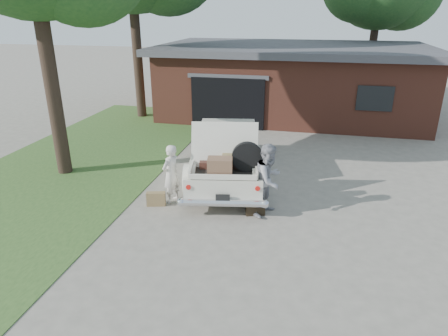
# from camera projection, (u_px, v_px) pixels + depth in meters

# --- Properties ---
(ground) EXTENTS (90.00, 90.00, 0.00)m
(ground) POSITION_uv_depth(u_px,v_px,m) (219.00, 217.00, 10.15)
(ground) COLOR gray
(ground) RESTS_ON ground
(grass_strip) EXTENTS (6.00, 16.00, 0.02)m
(grass_strip) POSITION_uv_depth(u_px,v_px,m) (86.00, 159.00, 13.99)
(grass_strip) COLOR #2D4C1E
(grass_strip) RESTS_ON ground
(house) EXTENTS (12.80, 7.80, 3.30)m
(house) POSITION_uv_depth(u_px,v_px,m) (292.00, 79.00, 19.72)
(house) COLOR brown
(house) RESTS_ON ground
(sedan) EXTENTS (2.97, 5.64, 2.17)m
(sedan) POSITION_uv_depth(u_px,v_px,m) (227.00, 154.00, 12.21)
(sedan) COLOR beige
(sedan) RESTS_ON ground
(woman_left) EXTENTS (0.57, 0.69, 1.63)m
(woman_left) POSITION_uv_depth(u_px,v_px,m) (171.00, 174.00, 10.66)
(woman_left) COLOR beige
(woman_left) RESTS_ON ground
(woman_right) EXTENTS (1.03, 1.12, 1.87)m
(woman_right) POSITION_uv_depth(u_px,v_px,m) (269.00, 180.00, 9.99)
(woman_right) COLOR gray
(woman_right) RESTS_ON ground
(suitcase_left) EXTENTS (0.52, 0.28, 0.39)m
(suitcase_left) POSITION_uv_depth(u_px,v_px,m) (156.00, 199.00, 10.66)
(suitcase_left) COLOR olive
(suitcase_left) RESTS_ON ground
(suitcase_right) EXTENTS (0.51, 0.29, 0.38)m
(suitcase_right) POSITION_uv_depth(u_px,v_px,m) (255.00, 208.00, 10.17)
(suitcase_right) COLOR black
(suitcase_right) RESTS_ON ground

